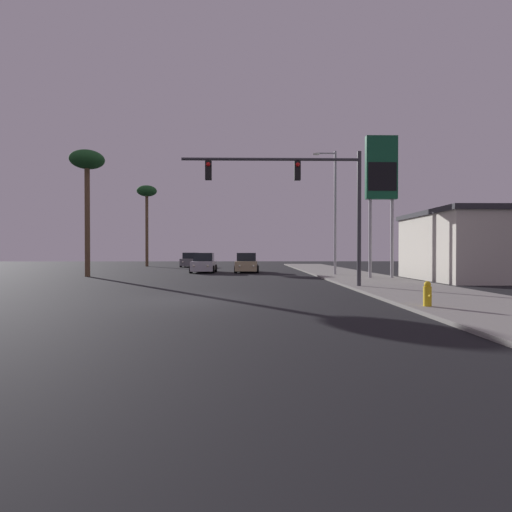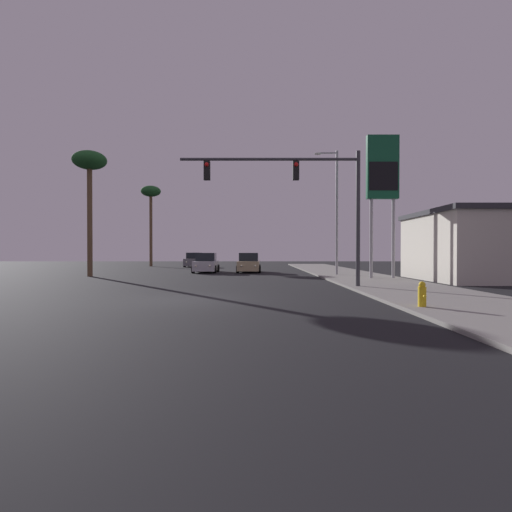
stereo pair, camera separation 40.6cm
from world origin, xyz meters
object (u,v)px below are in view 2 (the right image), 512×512
car_silver (206,264)px  fire_hydrant (422,294)px  car_tan (248,264)px  traffic_light_mast (305,189)px  gas_station_sign (382,175)px  car_grey (194,260)px  street_lamp (335,206)px  palm_tree_far (150,196)px  palm_tree_near (89,167)px

car_silver → fire_hydrant: car_silver is taller
fire_hydrant → car_tan: bearing=104.0°
traffic_light_mast → car_tan: bearing=101.1°
gas_station_sign → car_grey: bearing=125.1°
street_lamp → car_grey: bearing=126.0°
traffic_light_mast → street_lamp: size_ratio=0.96×
car_grey → street_lamp: street_lamp is taller
gas_station_sign → car_silver: bearing=143.8°
fire_hydrant → palm_tree_far: bearing=115.9°
car_tan → palm_tree_near: size_ratio=0.48×
fire_hydrant → palm_tree_near: (-16.94, 16.67, 7.34)m
car_tan → palm_tree_near: palm_tree_near is taller
traffic_light_mast → gas_station_sign: (5.64, 6.03, 1.82)m
fire_hydrant → car_grey: bearing=109.3°
car_tan → gas_station_sign: (8.62, -9.21, 5.86)m
car_tan → palm_tree_near: (-11.32, -5.79, 7.06)m
palm_tree_far → car_grey: bearing=-16.4°
traffic_light_mast → street_lamp: bearing=71.0°
car_silver → palm_tree_far: palm_tree_far is taller
fire_hydrant → traffic_light_mast: bearing=110.1°
car_silver → car_tan: (3.67, 0.23, 0.00)m
car_grey → fire_hydrant: car_grey is taller
gas_station_sign → fire_hydrant: size_ratio=11.84×
car_tan → palm_tree_near: 14.55m
car_silver → car_grey: bearing=-77.6°
palm_tree_far → car_silver: bearing=-59.4°
palm_tree_far → traffic_light_mast: bearing=-62.7°
car_tan → street_lamp: 9.40m
car_silver → palm_tree_near: (-7.65, -5.56, 7.06)m
gas_station_sign → palm_tree_far: 31.40m
car_silver → street_lamp: bearing=152.2°
palm_tree_far → fire_hydrant: bearing=-64.1°
car_silver → palm_tree_near: palm_tree_near is taller
car_grey → car_silver: bearing=104.1°
traffic_light_mast → car_grey: bearing=109.1°
car_grey → palm_tree_far: 9.69m
gas_station_sign → fire_hydrant: gas_station_sign is taller
gas_station_sign → palm_tree_near: gas_station_sign is taller
palm_tree_near → traffic_light_mast: bearing=-33.4°
car_tan → gas_station_sign: size_ratio=0.48×
car_grey → gas_station_sign: size_ratio=0.48×
car_silver → fire_hydrant: (9.29, -22.23, -0.27)m
palm_tree_near → palm_tree_far: size_ratio=0.92×
car_silver → traffic_light_mast: 16.90m
car_silver → car_tan: size_ratio=1.00×
car_tan → gas_station_sign: bearing=134.5°
car_tan → palm_tree_near: bearing=28.5°
car_grey → palm_tree_far: (-5.53, 1.63, 7.78)m
gas_station_sign → palm_tree_far: bearing=131.6°
car_silver → car_grey: 13.16m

